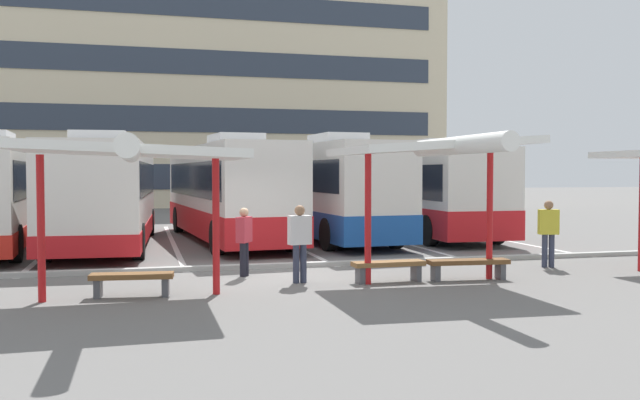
% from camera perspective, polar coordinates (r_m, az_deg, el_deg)
% --- Properties ---
extents(ground_plane, '(160.00, 160.00, 0.00)m').
position_cam_1_polar(ground_plane, '(15.72, -4.07, -6.32)').
color(ground_plane, slate).
extents(terminal_building, '(37.70, 10.68, 21.80)m').
position_cam_1_polar(terminal_building, '(51.81, -11.59, 10.23)').
color(terminal_building, beige).
rests_on(terminal_building, ground).
extents(coach_bus_1, '(3.17, 10.66, 3.57)m').
position_cam_1_polar(coach_bus_1, '(22.66, -17.52, 0.50)').
color(coach_bus_1, silver).
rests_on(coach_bus_1, ground).
extents(coach_bus_2, '(3.43, 11.33, 3.61)m').
position_cam_1_polar(coach_bus_2, '(23.70, -7.82, 0.59)').
color(coach_bus_2, silver).
rests_on(coach_bus_2, ground).
extents(coach_bus_3, '(3.11, 10.48, 3.65)m').
position_cam_1_polar(coach_bus_3, '(24.09, 0.43, 0.70)').
color(coach_bus_3, silver).
rests_on(coach_bus_3, ground).
extents(coach_bus_4, '(2.76, 10.13, 3.52)m').
position_cam_1_polar(coach_bus_4, '(25.63, 8.62, 0.60)').
color(coach_bus_4, silver).
rests_on(coach_bus_4, ground).
extents(lane_stripe_1, '(0.16, 14.00, 0.01)m').
position_cam_1_polar(lane_stripe_1, '(23.52, -21.37, -3.59)').
color(lane_stripe_1, white).
rests_on(lane_stripe_1, ground).
extents(lane_stripe_2, '(0.16, 14.00, 0.01)m').
position_cam_1_polar(lane_stripe_2, '(23.38, -12.23, -3.52)').
color(lane_stripe_2, white).
rests_on(lane_stripe_2, ground).
extents(lane_stripe_3, '(0.16, 14.00, 0.01)m').
position_cam_1_polar(lane_stripe_3, '(23.84, -3.22, -3.36)').
color(lane_stripe_3, white).
rests_on(lane_stripe_3, ground).
extents(lane_stripe_4, '(0.16, 14.00, 0.01)m').
position_cam_1_polar(lane_stripe_4, '(24.85, 5.25, -3.14)').
color(lane_stripe_4, white).
rests_on(lane_stripe_4, ground).
extents(lane_stripe_5, '(0.16, 14.00, 0.01)m').
position_cam_1_polar(lane_stripe_5, '(26.36, 12.90, -2.87)').
color(lane_stripe_5, white).
rests_on(lane_stripe_5, ground).
extents(waiting_shelter_1, '(4.16, 4.99, 2.92)m').
position_cam_1_polar(waiting_shelter_1, '(12.89, -15.64, 3.76)').
color(waiting_shelter_1, red).
rests_on(waiting_shelter_1, ground).
extents(bench_2, '(1.58, 0.60, 0.45)m').
position_cam_1_polar(bench_2, '(13.44, -15.50, -6.44)').
color(bench_2, brown).
rests_on(bench_2, ground).
extents(waiting_shelter_2, '(3.84, 4.80, 3.12)m').
position_cam_1_polar(waiting_shelter_2, '(14.59, 9.72, 4.20)').
color(waiting_shelter_2, red).
rests_on(waiting_shelter_2, ground).
extents(bench_3, '(1.60, 0.46, 0.45)m').
position_cam_1_polar(bench_3, '(14.76, 5.77, -5.58)').
color(bench_3, brown).
rests_on(bench_3, ground).
extents(bench_4, '(1.83, 0.57, 0.45)m').
position_cam_1_polar(bench_4, '(15.33, 12.33, -5.31)').
color(bench_4, brown).
rests_on(bench_4, ground).
extents(platform_kerb, '(44.00, 0.24, 0.12)m').
position_cam_1_polar(platform_kerb, '(16.81, -4.79, -5.56)').
color(platform_kerb, '#ADADA8').
rests_on(platform_kerb, ground).
extents(waiting_passenger_0, '(0.51, 0.30, 1.67)m').
position_cam_1_polar(waiting_passenger_0, '(14.51, -1.71, -3.21)').
color(waiting_passenger_0, '#33384C').
rests_on(waiting_passenger_0, ground).
extents(waiting_passenger_1, '(0.43, 0.50, 1.56)m').
position_cam_1_polar(waiting_passenger_1, '(15.54, -6.39, -3.13)').
color(waiting_passenger_1, black).
rests_on(waiting_passenger_1, ground).
extents(waiting_passenger_2, '(0.52, 0.35, 1.67)m').
position_cam_1_polar(waiting_passenger_2, '(17.82, 18.62, -2.30)').
color(waiting_passenger_2, '#33384C').
rests_on(waiting_passenger_2, ground).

